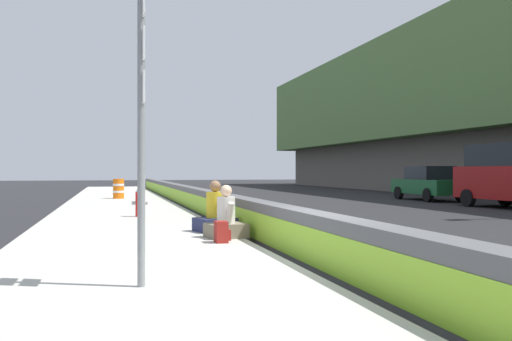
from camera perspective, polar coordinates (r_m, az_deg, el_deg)
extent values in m
plane|color=#232326|center=(8.59, 6.16, -9.98)|extent=(160.00, 160.00, 0.00)
cube|color=#B5B2A8|center=(8.03, -12.06, -10.17)|extent=(80.00, 4.40, 0.14)
cube|color=#545456|center=(8.53, 6.16, -7.17)|extent=(76.00, 0.44, 0.85)
cube|color=#8CC62D|center=(8.46, 4.72, -7.52)|extent=(74.48, 0.01, 0.54)
cylinder|color=gray|center=(6.53, -11.80, 3.97)|extent=(0.09, 0.09, 3.60)
cube|color=white|center=(6.80, -11.62, 16.68)|extent=(0.44, 0.02, 0.36)
cube|color=#1956AD|center=(6.80, -11.50, 16.68)|extent=(0.30, 0.01, 0.10)
cube|color=white|center=(6.67, -11.62, 12.56)|extent=(0.44, 0.02, 0.36)
cube|color=#1956AD|center=(6.68, -11.50, 12.56)|extent=(0.30, 0.01, 0.10)
cube|color=white|center=(6.58, -11.62, 8.31)|extent=(0.44, 0.02, 0.36)
cube|color=#1956AD|center=(6.58, -11.50, 8.31)|extent=(0.30, 0.01, 0.10)
cylinder|color=red|center=(16.50, -11.97, -3.44)|extent=(0.24, 0.24, 0.72)
cone|color=gray|center=(16.48, -11.97, -1.92)|extent=(0.26, 0.26, 0.16)
cylinder|color=gray|center=(16.51, -11.37, -3.32)|extent=(0.10, 0.12, 0.10)
cylinder|color=gray|center=(16.49, -12.56, -3.32)|extent=(0.10, 0.12, 0.10)
cube|color=#706651|center=(11.14, -3.12, -6.22)|extent=(0.76, 0.86, 0.28)
cylinder|color=beige|center=(11.11, -3.12, -4.11)|extent=(0.36, 0.36, 0.54)
sphere|color=beige|center=(11.09, -3.12, -2.11)|extent=(0.24, 0.24, 0.24)
cylinder|color=beige|center=(11.30, -3.50, -4.32)|extent=(0.29, 0.17, 0.47)
cylinder|color=beige|center=(10.93, -2.74, -4.46)|extent=(0.29, 0.17, 0.47)
cube|color=#23284C|center=(12.26, -4.26, -5.61)|extent=(0.90, 0.98, 0.30)
cylinder|color=gold|center=(12.23, -4.26, -3.56)|extent=(0.39, 0.39, 0.57)
sphere|color=#8E6647|center=(12.21, -4.26, -1.63)|extent=(0.25, 0.25, 0.25)
cylinder|color=gold|center=(12.42, -4.72, -3.77)|extent=(0.32, 0.22, 0.50)
cylinder|color=gold|center=(12.05, -3.78, -3.89)|extent=(0.32, 0.22, 0.50)
cube|color=maroon|center=(10.37, -3.65, -6.36)|extent=(0.32, 0.22, 0.40)
cube|color=maroon|center=(10.41, -2.88, -6.67)|extent=(0.22, 0.06, 0.20)
cylinder|color=orange|center=(27.37, -14.05, -1.84)|extent=(0.52, 0.52, 0.95)
cylinder|color=white|center=(27.37, -14.05, -1.44)|extent=(0.54, 0.54, 0.10)
cylinder|color=white|center=(27.38, -14.05, -2.14)|extent=(0.54, 0.54, 0.10)
cylinder|color=black|center=(24.33, 21.10, -2.67)|extent=(0.73, 0.25, 0.72)
cylinder|color=black|center=(25.53, 24.42, -2.54)|extent=(0.73, 0.25, 0.72)
cube|color=#145128|center=(28.79, 17.42, -1.60)|extent=(4.56, 1.95, 0.72)
cube|color=black|center=(28.69, 17.52, -0.23)|extent=(2.25, 1.69, 0.66)
cylinder|color=black|center=(29.64, 14.57, -2.25)|extent=(0.67, 0.24, 0.66)
cylinder|color=black|center=(30.48, 17.45, -2.19)|extent=(0.67, 0.24, 0.66)
cylinder|color=black|center=(27.12, 17.39, -2.46)|extent=(0.67, 0.24, 0.66)
cylinder|color=black|center=(28.03, 20.44, -2.38)|extent=(0.67, 0.24, 0.66)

